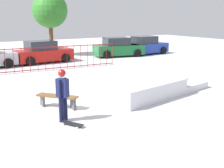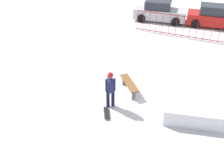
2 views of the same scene
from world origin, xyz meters
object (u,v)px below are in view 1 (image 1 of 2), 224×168
Objects in this scene: skateboard at (72,124)px; distant_tree at (50,11)px; parked_car_red at (43,53)px; parked_car_green at (118,48)px; parked_car_blue at (145,46)px; skate_ramp at (145,87)px; skater at (63,91)px; park_bench at (57,98)px.

distant_tree is at bearing -45.44° from skateboard.
parked_car_red and parked_car_green have the same top height.
distant_tree is at bearing 148.86° from parked_car_blue.
skate_ramp is at bearing -94.51° from distant_tree.
skateboard is 0.18× the size of parked_car_green.
parked_car_red is (3.54, 12.29, -0.28)m from skater.
parked_car_green is at bearing -72.00° from skater.
parked_car_green is (9.96, 12.76, 0.65)m from skateboard.
skateboard is at bearing -108.45° from distant_tree.
skate_ramp is at bearing -93.44° from skateboard.
parked_car_blue is (12.57, 10.76, 0.37)m from park_bench.
skate_ramp reaches higher than skateboard.
skate_ramp reaches higher than park_bench.
skateboard is 13.34m from parked_car_red.
skateboard is at bearing -167.47° from skate_ramp.
skater is (-4.39, -1.31, 0.69)m from skate_ramp.
parked_car_blue is at bearing 40.56° from park_bench.
parked_car_red and parked_car_blue have the same top height.
park_bench reaches higher than skateboard.
skate_ramp is 11.01m from parked_car_red.
skater is 1.63m from park_bench.
parked_car_red reaches higher than skate_ramp.
skater is 1.15× the size of park_bench.
parked_car_red is 6.47m from parked_car_green.
parked_car_red is 1.00× the size of parked_car_blue.
parked_car_blue is at bearing 11.37° from parked_car_green.
distant_tree reaches higher than parked_car_blue.
skate_ramp is 13.85m from parked_car_blue.
skater is 0.41× the size of parked_car_red.
park_bench is at bearing -110.84° from parked_car_red.
parked_car_green is (5.62, 10.88, 0.41)m from skate_ramp.
parked_car_red is at bearing 174.61° from parked_car_blue.
skate_ramp is 1.10× the size of distant_tree.
skateboard is 17.71m from distant_tree.
skateboard is (-4.33, -1.89, -0.24)m from skate_ramp.
parked_car_green is at bearing 48.06° from park_bench.
parked_car_green is 6.54m from distant_tree.
skateboard is at bearing -116.97° from parked_car_green.
distant_tree is (1.15, 14.54, 3.46)m from skate_ramp.
distant_tree is at bearing -51.86° from skater.
parked_car_green reaches higher than skateboard.
parked_car_green is at bearing -64.95° from skateboard.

